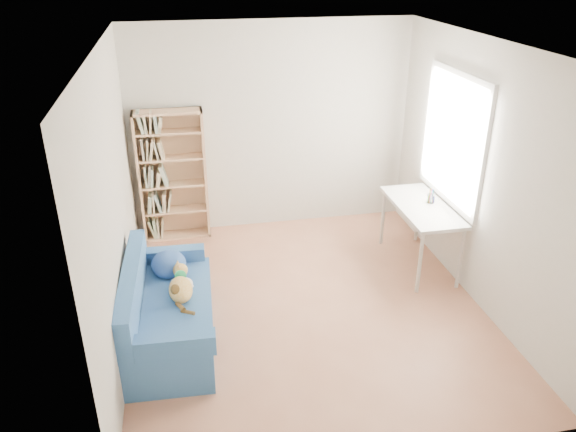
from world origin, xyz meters
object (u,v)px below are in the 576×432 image
object	(u,v)px
bookshelf	(173,181)
pen_cup	(431,197)
desk	(422,211)
sofa	(166,311)

from	to	relation	value
bookshelf	pen_cup	size ratio (longest dim) A/B	9.87
desk	pen_cup	size ratio (longest dim) A/B	7.38
sofa	pen_cup	xyz separation A→B (m)	(2.96, 0.89, 0.51)
sofa	desk	xyz separation A→B (m)	(2.84, 0.83, 0.37)
bookshelf	pen_cup	distance (m)	3.08
sofa	bookshelf	size ratio (longest dim) A/B	0.99
bookshelf	pen_cup	xyz separation A→B (m)	(2.82, -1.22, 0.06)
sofa	bookshelf	distance (m)	2.16
bookshelf	desk	xyz separation A→B (m)	(2.71, -1.27, -0.08)
bookshelf	desk	world-z (taller)	bookshelf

